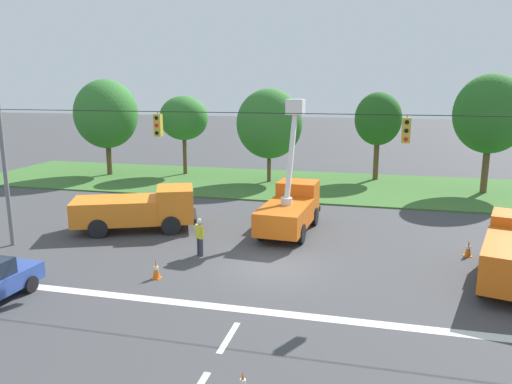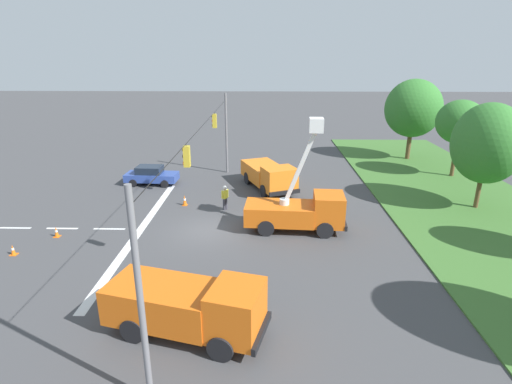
{
  "view_description": "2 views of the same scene",
  "coord_description": "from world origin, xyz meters",
  "px_view_note": "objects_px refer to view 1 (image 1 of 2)",
  "views": [
    {
      "loc": [
        4.24,
        -19.88,
        7.75
      ],
      "look_at": [
        -1.76,
        4.45,
        2.31
      ],
      "focal_mm": 35.0,
      "sensor_mm": 36.0,
      "label": 1
    },
    {
      "loc": [
        22.72,
        3.56,
        10.36
      ],
      "look_at": [
        -1.8,
        2.96,
        1.92
      ],
      "focal_mm": 28.0,
      "sensor_mm": 36.0,
      "label": 2
    }
  ],
  "objects_px": {
    "tree_east": "(378,119)",
    "traffic_cone_mid_left": "(468,248)",
    "traffic_cone_foreground_left": "(156,269)",
    "traffic_cone_mid_right": "(243,383)",
    "tree_far_west": "(106,114)",
    "tree_centre": "(269,124)",
    "utility_truck_bucket_lift": "(291,206)",
    "tree_west": "(184,118)",
    "utility_truck_support_near": "(139,208)",
    "tree_far_east": "(491,114)",
    "road_worker": "(200,235)"
  },
  "relations": [
    {
      "from": "tree_west",
      "to": "road_worker",
      "type": "relative_size",
      "value": 3.84
    },
    {
      "from": "tree_centre",
      "to": "traffic_cone_foreground_left",
      "type": "height_order",
      "value": "tree_centre"
    },
    {
      "from": "traffic_cone_mid_left",
      "to": "traffic_cone_mid_right",
      "type": "height_order",
      "value": "traffic_cone_mid_left"
    },
    {
      "from": "traffic_cone_mid_left",
      "to": "tree_west",
      "type": "bearing_deg",
      "value": 140.87
    },
    {
      "from": "road_worker",
      "to": "traffic_cone_mid_right",
      "type": "height_order",
      "value": "road_worker"
    },
    {
      "from": "traffic_cone_mid_right",
      "to": "tree_far_east",
      "type": "bearing_deg",
      "value": 68.76
    },
    {
      "from": "utility_truck_support_near",
      "to": "tree_west",
      "type": "bearing_deg",
      "value": 103.32
    },
    {
      "from": "tree_west",
      "to": "tree_far_east",
      "type": "bearing_deg",
      "value": -5.05
    },
    {
      "from": "traffic_cone_foreground_left",
      "to": "traffic_cone_mid_right",
      "type": "xyz_separation_m",
      "value": [
        5.49,
        -6.67,
        -0.08
      ]
    },
    {
      "from": "utility_truck_support_near",
      "to": "road_worker",
      "type": "bearing_deg",
      "value": -33.96
    },
    {
      "from": "tree_centre",
      "to": "traffic_cone_mid_left",
      "type": "relative_size",
      "value": 9.76
    },
    {
      "from": "tree_east",
      "to": "utility_truck_support_near",
      "type": "relative_size",
      "value": 1.03
    },
    {
      "from": "utility_truck_support_near",
      "to": "tree_far_east",
      "type": "bearing_deg",
      "value": 35.74
    },
    {
      "from": "tree_east",
      "to": "tree_centre",
      "type": "bearing_deg",
      "value": -160.2
    },
    {
      "from": "traffic_cone_foreground_left",
      "to": "utility_truck_support_near",
      "type": "bearing_deg",
      "value": 122.04
    },
    {
      "from": "traffic_cone_mid_left",
      "to": "traffic_cone_foreground_left",
      "type": "bearing_deg",
      "value": -155.3
    },
    {
      "from": "tree_west",
      "to": "tree_centre",
      "type": "bearing_deg",
      "value": -12.33
    },
    {
      "from": "utility_truck_bucket_lift",
      "to": "traffic_cone_mid_left",
      "type": "height_order",
      "value": "utility_truck_bucket_lift"
    },
    {
      "from": "road_worker",
      "to": "traffic_cone_mid_left",
      "type": "relative_size",
      "value": 2.32
    },
    {
      "from": "utility_truck_support_near",
      "to": "road_worker",
      "type": "relative_size",
      "value": 3.92
    },
    {
      "from": "tree_far_west",
      "to": "tree_centre",
      "type": "height_order",
      "value": "tree_far_west"
    },
    {
      "from": "road_worker",
      "to": "tree_east",
      "type": "bearing_deg",
      "value": 69.89
    },
    {
      "from": "utility_truck_bucket_lift",
      "to": "tree_west",
      "type": "bearing_deg",
      "value": 129.1
    },
    {
      "from": "tree_east",
      "to": "utility_truck_bucket_lift",
      "type": "height_order",
      "value": "tree_east"
    },
    {
      "from": "tree_west",
      "to": "traffic_cone_mid_left",
      "type": "xyz_separation_m",
      "value": [
        20.5,
        -16.67,
        -4.52
      ]
    },
    {
      "from": "tree_far_west",
      "to": "tree_west",
      "type": "distance_m",
      "value": 6.51
    },
    {
      "from": "tree_far_west",
      "to": "tree_west",
      "type": "relative_size",
      "value": 1.2
    },
    {
      "from": "utility_truck_support_near",
      "to": "traffic_cone_mid_left",
      "type": "height_order",
      "value": "utility_truck_support_near"
    },
    {
      "from": "tree_far_west",
      "to": "traffic_cone_foreground_left",
      "type": "xyz_separation_m",
      "value": [
        13.95,
        -20.66,
        -4.88
      ]
    },
    {
      "from": "tree_east",
      "to": "utility_truck_bucket_lift",
      "type": "xyz_separation_m",
      "value": [
        -4.27,
        -15.85,
        -3.61
      ]
    },
    {
      "from": "traffic_cone_foreground_left",
      "to": "tree_centre",
      "type": "bearing_deg",
      "value": 89.67
    },
    {
      "from": "tree_centre",
      "to": "utility_truck_bucket_lift",
      "type": "height_order",
      "value": "tree_centre"
    },
    {
      "from": "utility_truck_support_near",
      "to": "traffic_cone_mid_right",
      "type": "bearing_deg",
      "value": -53.93
    },
    {
      "from": "tree_west",
      "to": "utility_truck_support_near",
      "type": "relative_size",
      "value": 0.98
    },
    {
      "from": "utility_truck_support_near",
      "to": "traffic_cone_mid_left",
      "type": "xyz_separation_m",
      "value": [
        16.62,
        -0.27,
        -0.82
      ]
    },
    {
      "from": "tree_far_east",
      "to": "road_worker",
      "type": "xyz_separation_m",
      "value": [
        -15.24,
        -17.42,
        -4.7
      ]
    },
    {
      "from": "traffic_cone_mid_right",
      "to": "utility_truck_bucket_lift",
      "type": "bearing_deg",
      "value": 95.32
    },
    {
      "from": "traffic_cone_mid_left",
      "to": "traffic_cone_mid_right",
      "type": "distance_m",
      "value": 14.5
    },
    {
      "from": "utility_truck_support_near",
      "to": "traffic_cone_mid_left",
      "type": "bearing_deg",
      "value": -0.95
    },
    {
      "from": "traffic_cone_foreground_left",
      "to": "tree_far_east",
      "type": "bearing_deg",
      "value": 51.92
    },
    {
      "from": "tree_west",
      "to": "traffic_cone_mid_right",
      "type": "xyz_separation_m",
      "value": [
        13.22,
        -29.21,
        -4.59
      ]
    },
    {
      "from": "utility_truck_support_near",
      "to": "traffic_cone_mid_right",
      "type": "distance_m",
      "value": 15.88
    },
    {
      "from": "tree_east",
      "to": "utility_truck_bucket_lift",
      "type": "bearing_deg",
      "value": -105.09
    },
    {
      "from": "traffic_cone_foreground_left",
      "to": "traffic_cone_mid_left",
      "type": "relative_size",
      "value": 1.03
    },
    {
      "from": "tree_east",
      "to": "traffic_cone_foreground_left",
      "type": "height_order",
      "value": "tree_east"
    },
    {
      "from": "tree_east",
      "to": "traffic_cone_foreground_left",
      "type": "distance_m",
      "value": 25.66
    },
    {
      "from": "utility_truck_bucket_lift",
      "to": "road_worker",
      "type": "xyz_separation_m",
      "value": [
        -3.34,
        -4.93,
        -0.38
      ]
    },
    {
      "from": "tree_far_west",
      "to": "utility_truck_bucket_lift",
      "type": "relative_size",
      "value": 1.17
    },
    {
      "from": "tree_east",
      "to": "traffic_cone_mid_left",
      "type": "relative_size",
      "value": 9.38
    },
    {
      "from": "traffic_cone_mid_right",
      "to": "utility_truck_support_near",
      "type": "bearing_deg",
      "value": 126.07
    }
  ]
}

